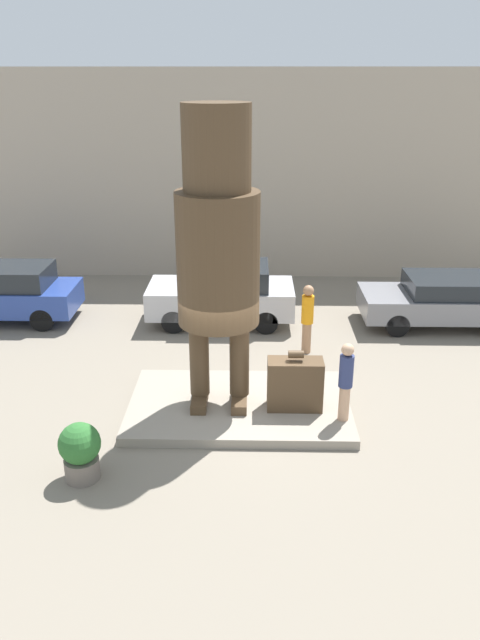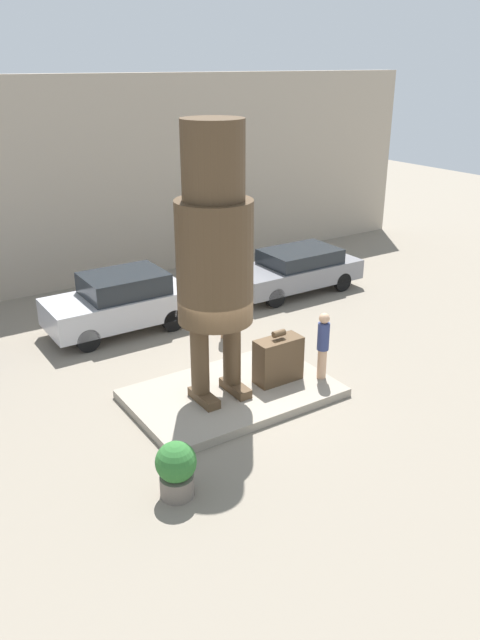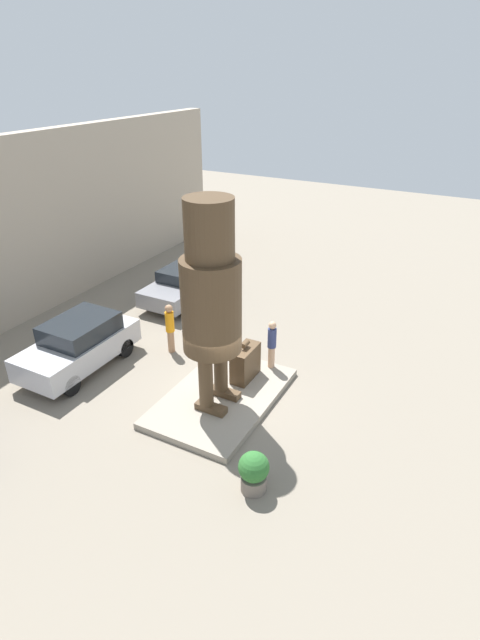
{
  "view_description": "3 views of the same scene",
  "coord_description": "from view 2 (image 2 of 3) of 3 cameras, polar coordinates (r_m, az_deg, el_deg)",
  "views": [
    {
      "loc": [
        0.25,
        -11.47,
        6.63
      ],
      "look_at": [
        0.01,
        0.11,
        2.0
      ],
      "focal_mm": 35.0,
      "sensor_mm": 36.0,
      "label": 1
    },
    {
      "loc": [
        -6.69,
        -10.57,
        7.14
      ],
      "look_at": [
        0.06,
        -0.23,
        1.98
      ],
      "focal_mm": 35.0,
      "sensor_mm": 36.0,
      "label": 2
    },
    {
      "loc": [
        -10.44,
        -6.17,
        8.97
      ],
      "look_at": [
        0.64,
        -0.28,
        2.46
      ],
      "focal_mm": 28.0,
      "sensor_mm": 36.0,
      "label": 3
    }
  ],
  "objects": [
    {
      "name": "parked_car_grey",
      "position": [
        20.72,
        5.12,
        4.65
      ],
      "size": [
        4.45,
        1.88,
        1.41
      ],
      "rotation": [
        0.0,
        0.0,
        3.14
      ],
      "color": "gray",
      "rests_on": "ground_plane"
    },
    {
      "name": "planter_pot",
      "position": [
        11.21,
        -5.86,
        -13.35
      ],
      "size": [
        0.73,
        0.73,
        1.07
      ],
      "color": "#70665B",
      "rests_on": "ground_plane"
    },
    {
      "name": "tourist",
      "position": [
        14.55,
        7.6,
        -2.1
      ],
      "size": [
        0.28,
        0.28,
        1.64
      ],
      "color": "tan",
      "rests_on": "pedestal"
    },
    {
      "name": "parked_car_silver",
      "position": [
        17.84,
        -10.9,
        1.67
      ],
      "size": [
        4.05,
        1.86,
        1.67
      ],
      "rotation": [
        0.0,
        0.0,
        3.14
      ],
      "color": "#B7B7BC",
      "rests_on": "ground_plane"
    },
    {
      "name": "pedestal",
      "position": [
        14.35,
        -0.7,
        -6.71
      ],
      "size": [
        4.6,
        2.93,
        0.2
      ],
      "color": "gray",
      "rests_on": "ground_plane"
    },
    {
      "name": "statue_figure",
      "position": [
        12.78,
        -2.36,
        6.9
      ],
      "size": [
        1.61,
        1.61,
        5.94
      ],
      "color": "#4C3823",
      "rests_on": "pedestal"
    },
    {
      "name": "giant_suitcase",
      "position": [
        14.48,
        3.51,
        -3.63
      ],
      "size": [
        1.12,
        0.52,
        1.28
      ],
      "color": "#4C3823",
      "rests_on": "pedestal"
    },
    {
      "name": "worker_hivis",
      "position": [
        17.02,
        -1.42,
        1.44
      ],
      "size": [
        0.3,
        0.3,
        1.79
      ],
      "color": "#A87A56",
      "rests_on": "ground_plane"
    },
    {
      "name": "building_backdrop",
      "position": [
        21.51,
        -14.82,
        11.88
      ],
      "size": [
        28.0,
        0.6,
        6.77
      ],
      "color": "tan",
      "rests_on": "ground_plane"
    },
    {
      "name": "ground_plane",
      "position": [
        14.4,
        -0.7,
        -7.05
      ],
      "size": [
        60.0,
        60.0,
        0.0
      ],
      "primitive_type": "plane",
      "color": "gray"
    }
  ]
}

